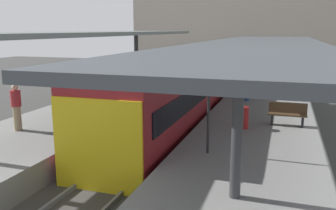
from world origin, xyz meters
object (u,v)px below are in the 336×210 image
Objects in this scene: commuter_train at (175,94)px; passenger_near_bench at (247,84)px; platform_bench at (288,113)px; platform_sign at (209,99)px; litter_bin at (243,118)px; passenger_mid_platform at (16,107)px.

commuter_train is 8.77× the size of passenger_near_bench.
platform_sign is (-2.21, -4.05, 1.16)m from platform_bench.
litter_bin is (3.29, -2.27, -0.33)m from commuter_train.
litter_bin is at bearing 78.29° from platform_sign.
platform_sign reaches higher than passenger_near_bench.
passenger_mid_platform is (-4.40, -5.07, 0.14)m from commuter_train.
passenger_mid_platform is at bearing 177.39° from platform_sign.
litter_bin is 5.47m from passenger_near_bench.
passenger_near_bench is 10.98m from passenger_mid_platform.
platform_bench is 1.75× the size of litter_bin.
platform_sign is 7.09m from passenger_mid_platform.
platform_sign is at bearing -91.47° from passenger_near_bench.
platform_sign reaches higher than passenger_mid_platform.
platform_bench is 1.83m from litter_bin.
passenger_mid_platform is at bearing -131.42° from passenger_near_bench.
passenger_mid_platform reaches higher than litter_bin.
commuter_train reaches higher than litter_bin.
platform_sign is 8.59m from passenger_near_bench.
commuter_train is at bearing 145.33° from litter_bin.
platform_sign is at bearing -101.71° from litter_bin.
commuter_train is 6.55× the size of platform_sign.
platform_sign is 3.41m from litter_bin.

